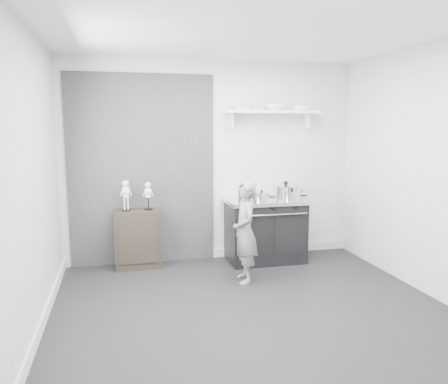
# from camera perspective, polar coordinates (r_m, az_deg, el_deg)

# --- Properties ---
(ground) EXTENTS (4.00, 4.00, 0.00)m
(ground) POSITION_cam_1_polar(r_m,az_deg,el_deg) (4.59, 3.49, -14.94)
(ground) COLOR black
(ground) RESTS_ON ground
(room_shell) EXTENTS (4.02, 3.62, 2.71)m
(room_shell) POSITION_cam_1_polar(r_m,az_deg,el_deg) (4.33, 1.98, 6.03)
(room_shell) COLOR #B9B9B6
(room_shell) RESTS_ON ground
(wall_shelf) EXTENTS (1.30, 0.26, 0.24)m
(wall_shelf) POSITION_cam_1_polar(r_m,az_deg,el_deg) (6.05, 6.31, 10.27)
(wall_shelf) COLOR white
(wall_shelf) RESTS_ON room_shell
(stove) EXTENTS (1.07, 0.67, 0.86)m
(stove) POSITION_cam_1_polar(r_m,az_deg,el_deg) (5.98, 5.40, -4.93)
(stove) COLOR black
(stove) RESTS_ON ground
(side_cabinet) EXTENTS (0.58, 0.34, 0.76)m
(side_cabinet) POSITION_cam_1_polar(r_m,az_deg,el_deg) (5.82, -11.21, -6.01)
(side_cabinet) COLOR black
(side_cabinet) RESTS_ON ground
(child) EXTENTS (0.31, 0.45, 1.21)m
(child) POSITION_cam_1_polar(r_m,az_deg,el_deg) (5.14, 2.78, -5.21)
(child) COLOR slate
(child) RESTS_ON ground
(pot_front_left) EXTENTS (0.32, 0.24, 0.20)m
(pot_front_left) POSITION_cam_1_polar(r_m,az_deg,el_deg) (5.71, 2.99, -0.40)
(pot_front_left) COLOR silver
(pot_front_left) RESTS_ON stove
(pot_back_right) EXTENTS (0.43, 0.34, 0.22)m
(pot_back_right) POSITION_cam_1_polar(r_m,az_deg,el_deg) (6.07, 8.06, 0.12)
(pot_back_right) COLOR silver
(pot_back_right) RESTS_ON stove
(pot_front_right) EXTENTS (0.34, 0.25, 0.17)m
(pot_front_right) POSITION_cam_1_polar(r_m,az_deg,el_deg) (5.83, 8.85, -0.45)
(pot_front_right) COLOR silver
(pot_front_right) RESTS_ON stove
(pot_front_center) EXTENTS (0.28, 0.19, 0.15)m
(pot_front_center) POSITION_cam_1_polar(r_m,az_deg,el_deg) (5.69, 4.95, -0.63)
(pot_front_center) COLOR silver
(pot_front_center) RESTS_ON stove
(skeleton_full) EXTENTS (0.13, 0.08, 0.45)m
(skeleton_full) POSITION_cam_1_polar(r_m,az_deg,el_deg) (5.69, -12.70, -0.16)
(skeleton_full) COLOR silver
(skeleton_full) RESTS_ON side_cabinet
(skeleton_torso) EXTENTS (0.12, 0.07, 0.41)m
(skeleton_torso) POSITION_cam_1_polar(r_m,az_deg,el_deg) (5.70, -9.88, -0.25)
(skeleton_torso) COLOR silver
(skeleton_torso) RESTS_ON side_cabinet
(bowl_large) EXTENTS (0.29, 0.29, 0.07)m
(bowl_large) POSITION_cam_1_polar(r_m,az_deg,el_deg) (5.92, 2.41, 11.01)
(bowl_large) COLOR white
(bowl_large) RESTS_ON wall_shelf
(bowl_small) EXTENTS (0.26, 0.26, 0.08)m
(bowl_small) POSITION_cam_1_polar(r_m,az_deg,el_deg) (6.06, 6.60, 10.96)
(bowl_small) COLOR white
(bowl_small) RESTS_ON wall_shelf
(plate_stack) EXTENTS (0.28, 0.28, 0.06)m
(plate_stack) POSITION_cam_1_polar(r_m,az_deg,el_deg) (6.20, 10.10, 10.72)
(plate_stack) COLOR silver
(plate_stack) RESTS_ON wall_shelf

